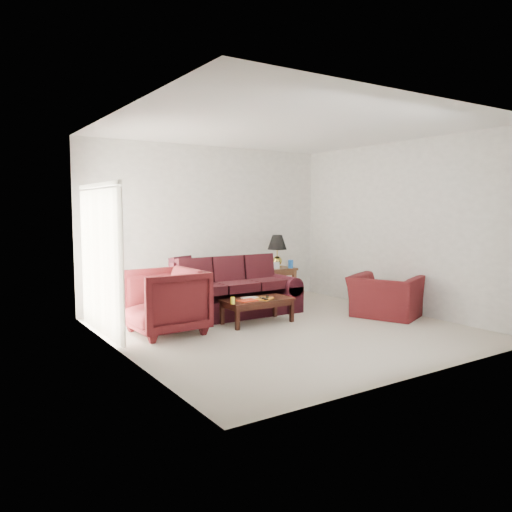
{
  "coord_description": "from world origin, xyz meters",
  "views": [
    {
      "loc": [
        -4.45,
        -5.96,
        1.83
      ],
      "look_at": [
        0.0,
        0.85,
        1.05
      ],
      "focal_mm": 35.0,
      "sensor_mm": 36.0,
      "label": 1
    }
  ],
  "objects_px": {
    "sofa": "(234,288)",
    "armchair_left": "(165,301)",
    "end_table": "(277,284)",
    "floor_lamp": "(112,271)",
    "armchair_right": "(385,296)",
    "coffee_table": "(257,311)"
  },
  "relations": [
    {
      "from": "sofa",
      "to": "armchair_left",
      "type": "xyz_separation_m",
      "value": [
        -1.48,
        -0.53,
        0.01
      ]
    },
    {
      "from": "end_table",
      "to": "armchair_left",
      "type": "bearing_deg",
      "value": -156.66
    },
    {
      "from": "armchair_left",
      "to": "floor_lamp",
      "type": "bearing_deg",
      "value": -168.98
    },
    {
      "from": "sofa",
      "to": "armchair_right",
      "type": "bearing_deg",
      "value": -38.87
    },
    {
      "from": "armchair_left",
      "to": "coffee_table",
      "type": "xyz_separation_m",
      "value": [
        1.5,
        -0.18,
        -0.28
      ]
    },
    {
      "from": "armchair_right",
      "to": "armchair_left",
      "type": "bearing_deg",
      "value": 51.55
    },
    {
      "from": "floor_lamp",
      "to": "sofa",
      "type": "bearing_deg",
      "value": -26.51
    },
    {
      "from": "armchair_left",
      "to": "armchair_right",
      "type": "relative_size",
      "value": 0.97
    },
    {
      "from": "armchair_left",
      "to": "end_table",
      "type": "bearing_deg",
      "value": 111.52
    },
    {
      "from": "end_table",
      "to": "floor_lamp",
      "type": "height_order",
      "value": "floor_lamp"
    },
    {
      "from": "armchair_left",
      "to": "armchair_right",
      "type": "distance_m",
      "value": 3.69
    },
    {
      "from": "end_table",
      "to": "sofa",
      "type": "bearing_deg",
      "value": -153.1
    },
    {
      "from": "end_table",
      "to": "floor_lamp",
      "type": "xyz_separation_m",
      "value": [
        -3.22,
        0.18,
        0.46
      ]
    },
    {
      "from": "armchair_left",
      "to": "coffee_table",
      "type": "bearing_deg",
      "value": 81.41
    },
    {
      "from": "end_table",
      "to": "floor_lamp",
      "type": "relative_size",
      "value": 0.42
    },
    {
      "from": "floor_lamp",
      "to": "armchair_right",
      "type": "distance_m",
      "value": 4.59
    },
    {
      "from": "sofa",
      "to": "coffee_table",
      "type": "xyz_separation_m",
      "value": [
        0.01,
        -0.71,
        -0.28
      ]
    },
    {
      "from": "floor_lamp",
      "to": "armchair_right",
      "type": "xyz_separation_m",
      "value": [
        3.88,
        -2.42,
        -0.44
      ]
    },
    {
      "from": "armchair_right",
      "to": "coffee_table",
      "type": "xyz_separation_m",
      "value": [
        -2.05,
        0.8,
        -0.16
      ]
    },
    {
      "from": "sofa",
      "to": "armchair_right",
      "type": "height_order",
      "value": "sofa"
    },
    {
      "from": "floor_lamp",
      "to": "armchair_right",
      "type": "bearing_deg",
      "value": -31.93
    },
    {
      "from": "end_table",
      "to": "coffee_table",
      "type": "distance_m",
      "value": 2.0
    }
  ]
}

